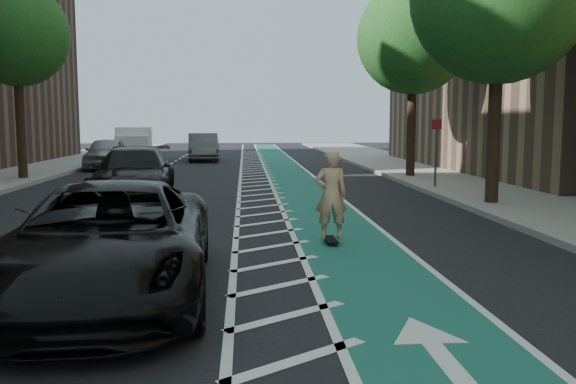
{
  "coord_description": "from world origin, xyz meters",
  "views": [
    {
      "loc": [
        1.0,
        -8.67,
        2.4
      ],
      "look_at": [
        1.79,
        2.5,
        1.1
      ],
      "focal_mm": 38.0,
      "sensor_mm": 36.0,
      "label": 1
    }
  ],
  "objects": [
    {
      "name": "tree_r_d",
      "position": [
        7.9,
        16.0,
        5.77
      ],
      "size": [
        4.2,
        4.2,
        7.9
      ],
      "color": "#382619",
      "rests_on": "ground"
    },
    {
      "name": "suv_far",
      "position": [
        -2.36,
        9.99,
        0.8
      ],
      "size": [
        2.62,
        5.68,
        1.61
      ],
      "primitive_type": "imported",
      "rotation": [
        0.0,
        0.0,
        0.07
      ],
      "color": "black",
      "rests_on": "ground"
    },
    {
      "name": "barrel_c",
      "position": [
        -4.0,
        14.5,
        0.45
      ],
      "size": [
        0.7,
        0.7,
        0.96
      ],
      "color": "#DD440B",
      "rests_on": "ground"
    },
    {
      "name": "sign_post",
      "position": [
        7.6,
        12.0,
        1.35
      ],
      "size": [
        0.35,
        0.08,
        2.47
      ],
      "color": "#4C4C4C",
      "rests_on": "ground"
    },
    {
      "name": "barrel_a",
      "position": [
        -3.13,
        9.0,
        0.39
      ],
      "size": [
        0.6,
        0.6,
        0.82
      ],
      "color": "#D8540B",
      "rests_on": "ground"
    },
    {
      "name": "sidewalk_right",
      "position": [
        9.5,
        10.0,
        0.07
      ],
      "size": [
        5.0,
        90.0,
        0.15
      ],
      "primitive_type": "cube",
      "color": "gray",
      "rests_on": "ground"
    },
    {
      "name": "car_grey",
      "position": [
        -1.56,
        29.02,
        0.84
      ],
      "size": [
        2.21,
        5.22,
        1.68
      ],
      "primitive_type": "imported",
      "rotation": [
        0.0,
        0.0,
        0.09
      ],
      "color": "#5C5D61",
      "rests_on": "ground"
    },
    {
      "name": "box_truck",
      "position": [
        -6.25,
        31.87,
        0.93
      ],
      "size": [
        2.71,
        5.06,
        2.02
      ],
      "rotation": [
        0.0,
        0.0,
        0.12
      ],
      "color": "white",
      "rests_on": "ground"
    },
    {
      "name": "tree_l_d",
      "position": [
        -7.9,
        16.0,
        5.77
      ],
      "size": [
        4.2,
        4.2,
        7.9
      ],
      "color": "#382619",
      "rests_on": "ground"
    },
    {
      "name": "curb_right",
      "position": [
        7.05,
        10.0,
        0.08
      ],
      "size": [
        0.12,
        90.0,
        0.16
      ],
      "primitive_type": "cube",
      "color": "gray",
      "rests_on": "ground"
    },
    {
      "name": "suv_near",
      "position": [
        -0.84,
        -0.41,
        0.79
      ],
      "size": [
        2.89,
        5.78,
        1.57
      ],
      "primitive_type": "imported",
      "rotation": [
        0.0,
        0.0,
        0.05
      ],
      "color": "black",
      "rests_on": "ground"
    },
    {
      "name": "barrel_b",
      "position": [
        -2.43,
        11.91,
        0.38
      ],
      "size": [
        0.59,
        0.59,
        0.81
      ],
      "color": "#E0450B",
      "rests_on": "ground"
    },
    {
      "name": "buffer_strip",
      "position": [
        1.5,
        10.0,
        0.01
      ],
      "size": [
        1.4,
        90.0,
        0.01
      ],
      "primitive_type": "cube",
      "color": "silver",
      "rests_on": "ground"
    },
    {
      "name": "car_silver",
      "position": [
        -6.0,
        22.8,
        0.8
      ],
      "size": [
        2.24,
        4.82,
        1.6
      ],
      "primitive_type": "imported",
      "rotation": [
        0.0,
        0.0,
        0.08
      ],
      "color": "#9A9A9F",
      "rests_on": "ground"
    },
    {
      "name": "bike_lane",
      "position": [
        3.0,
        10.0,
        0.01
      ],
      "size": [
        2.0,
        90.0,
        0.01
      ],
      "primitive_type": "cube",
      "color": "#1B6155",
      "rests_on": "ground"
    },
    {
      "name": "ground",
      "position": [
        0.0,
        0.0,
        0.0
      ],
      "size": [
        120.0,
        120.0,
        0.0
      ],
      "primitive_type": "plane",
      "color": "black",
      "rests_on": "ground"
    },
    {
      "name": "skateboarder",
      "position": [
        2.68,
        3.05,
        0.98
      ],
      "size": [
        0.64,
        0.42,
        1.75
      ],
      "primitive_type": "imported",
      "rotation": [
        0.0,
        0.0,
        3.14
      ],
      "color": "#DBAA7B",
      "rests_on": "skateboard"
    },
    {
      "name": "skateboard",
      "position": [
        2.68,
        3.05,
        0.08
      ],
      "size": [
        0.22,
        0.76,
        0.1
      ],
      "rotation": [
        0.0,
        0.0,
        -0.01
      ],
      "color": "black",
      "rests_on": "ground"
    }
  ]
}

